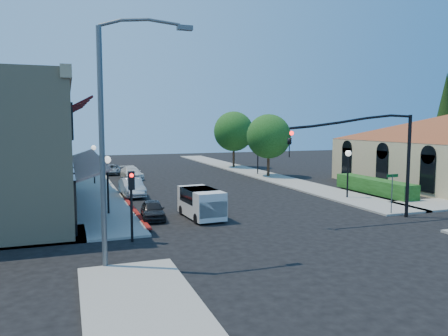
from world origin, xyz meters
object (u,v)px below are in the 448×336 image
object	(u,v)px
lamppost_left_far	(94,155)
lamppost_right_far	(258,150)
parked_car_d	(112,169)
conifer_far	(445,116)
parked_car_b	(132,187)
signal_mast_arm	(379,149)
parked_car_c	(131,173)
white_van	(201,201)
street_tree_b	(234,131)
street_name_sign	(392,187)
lamppost_left_near	(107,170)
parked_car_a	(153,210)
lamppost_right_near	(348,162)
cobra_streetlight	(111,130)
street_tree_a	(269,136)
secondary_signal	(131,193)

from	to	relation	value
lamppost_left_far	lamppost_right_far	bearing A→B (deg)	6.71
lamppost_right_far	parked_car_d	bearing A→B (deg)	158.23
conifer_far	parked_car_b	size ratio (longest dim) A/B	2.66
signal_mast_arm	parked_car_c	bearing A→B (deg)	114.39
white_van	street_tree_b	bearing A→B (deg)	65.31
street_tree_b	street_name_sign	distance (m)	29.96
lamppost_left_near	parked_car_a	distance (m)	3.76
conifer_far	parked_car_b	xyz separation A→B (m)	(-34.20, -3.56, -5.68)
parked_car_a	parked_car_b	world-z (taller)	parked_car_b
signal_mast_arm	parked_car_d	size ratio (longest dim) A/B	2.11
parked_car_b	parked_car_a	bearing A→B (deg)	-92.05
parked_car_c	parked_car_b	bearing A→B (deg)	-102.71
signal_mast_arm	lamppost_right_near	distance (m)	7.15
street_tree_b	parked_car_d	size ratio (longest dim) A/B	1.85
cobra_streetlight	lamppost_left_far	distance (m)	24.14
parked_car_b	signal_mast_arm	bearing A→B (deg)	-49.08
signal_mast_arm	lamppost_left_near	size ratio (longest dim) A/B	2.24
street_tree_a	lamppost_right_near	world-z (taller)	street_tree_a
conifer_far	parked_car_c	distance (m)	34.03
white_van	signal_mast_arm	bearing A→B (deg)	-22.13
lamppost_right_near	white_van	world-z (taller)	lamppost_right_near
secondary_signal	cobra_streetlight	xyz separation A→B (m)	(-1.15, -3.41, 2.95)
street_tree_b	lamppost_left_far	xyz separation A→B (m)	(-17.30, -10.00, -1.81)
conifer_far	signal_mast_arm	world-z (taller)	conifer_far
street_tree_b	lamppost_right_near	bearing A→B (deg)	-90.72
lamppost_left_far	white_van	xyz separation A→B (m)	(5.02, -16.71, -1.75)
street_tree_b	parked_car_b	world-z (taller)	street_tree_b
lamppost_right_near	white_van	size ratio (longest dim) A/B	0.90
street_name_sign	lamppost_left_near	bearing A→B (deg)	160.07
lamppost_left_far	parked_car_a	distance (m)	16.31
lamppost_right_near	white_van	xyz separation A→B (m)	(-11.98, -2.71, -1.75)
street_tree_a	lamppost_left_near	world-z (taller)	street_tree_a
lamppost_right_far	parked_car_a	size ratio (longest dim) A/B	1.12
street_tree_a	lamppost_right_far	distance (m)	2.49
conifer_far	lamppost_left_near	world-z (taller)	conifer_far
lamppost_left_near	parked_car_b	size ratio (longest dim) A/B	0.86
street_name_sign	lamppost_left_near	size ratio (longest dim) A/B	0.70
parked_car_a	lamppost_right_far	bearing A→B (deg)	56.71
parked_car_b	street_tree_b	bearing A→B (deg)	47.45
lamppost_left_near	street_tree_a	bearing A→B (deg)	38.98
secondary_signal	lamppost_right_far	bearing A→B (deg)	53.86
conifer_far	parked_car_b	distance (m)	34.85
signal_mast_arm	white_van	size ratio (longest dim) A/B	2.03
street_tree_b	white_van	xyz separation A→B (m)	(-12.28, -26.71, -3.56)
lamppost_right_far	parked_car_d	distance (m)	15.98
conifer_far	lamppost_left_near	bearing A→B (deg)	-164.68
secondary_signal	street_name_sign	size ratio (longest dim) A/B	1.33
street_tree_a	parked_car_b	distance (m)	17.16
cobra_streetlight	lamppost_left_far	xyz separation A→B (m)	(0.65, 24.00, -2.53)
street_tree_a	parked_car_a	distance (m)	22.23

